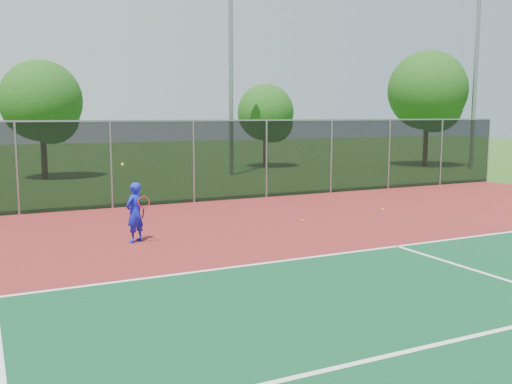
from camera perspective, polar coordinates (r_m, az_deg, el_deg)
ground at (r=10.97m, az=16.03°, el=-9.65°), size 120.00×120.00×0.00m
court_apron at (r=12.46m, az=9.82°, el=-7.32°), size 30.00×20.00×0.02m
fence_back at (r=21.02m, az=-6.26°, el=3.15°), size 30.00×0.06×3.03m
tennis_player at (r=14.70m, az=-12.03°, el=-1.99°), size 0.66×0.72×2.01m
practice_ball_1 at (r=19.76m, az=12.55°, el=-1.69°), size 0.07×0.07×0.07m
practice_ball_4 at (r=17.30m, az=4.65°, el=-2.85°), size 0.07×0.07×0.07m
floodlight_n at (r=30.76m, az=-2.54°, el=13.53°), size 0.90×0.40×11.16m
floodlight_ne at (r=36.52m, az=21.15°, el=12.11°), size 0.90×0.40×11.16m
tree_back_left at (r=30.65m, az=-20.46°, el=8.18°), size 4.05×4.05×5.94m
tree_back_mid at (r=35.44m, az=1.16°, el=7.69°), size 3.49×3.49×5.12m
tree_back_right at (r=37.41m, az=16.96°, el=9.34°), size 4.88×4.88×7.17m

